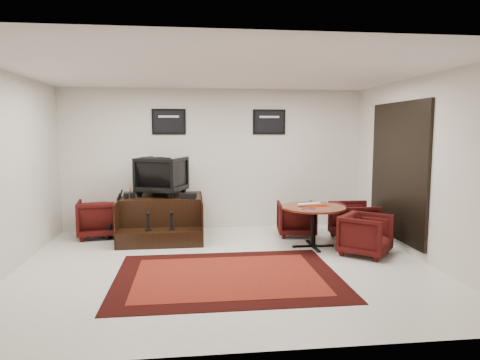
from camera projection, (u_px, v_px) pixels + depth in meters
name	position (u px, v px, depth m)	size (l,w,h in m)	color
ground	(226.00, 266.00, 6.29)	(6.00, 6.00, 0.00)	silver
room_shell	(252.00, 144.00, 6.25)	(6.02, 5.02, 2.81)	silver
area_rug	(228.00, 276.00, 5.81)	(3.03, 2.27, 0.01)	black
shine_podium	(162.00, 218.00, 7.98)	(1.48, 1.52, 0.76)	black
shine_chair	(162.00, 174.00, 8.04)	(0.79, 0.74, 0.82)	black
shoes_pair	(130.00, 195.00, 7.80)	(0.24, 0.27, 0.09)	black
polish_kit	(188.00, 196.00, 7.70)	(0.26, 0.18, 0.09)	black
umbrella_black	(113.00, 216.00, 7.76)	(0.33, 0.12, 0.88)	black
umbrella_hooked	(115.00, 213.00, 7.84)	(0.35, 0.13, 0.94)	black
armchair_side	(99.00, 216.00, 7.96)	(0.75, 0.70, 0.77)	black
meeting_table	(314.00, 212.00, 7.23)	(1.07, 1.07, 0.70)	#441809
table_chair_back	(296.00, 217.00, 8.07)	(0.69, 0.64, 0.71)	black
table_chair_window	(354.00, 219.00, 7.74)	(0.73, 0.69, 0.76)	black
table_chair_corner	(366.00, 233.00, 6.79)	(0.70, 0.66, 0.72)	black
paper_roll	(309.00, 204.00, 7.30)	(0.05, 0.05, 0.42)	silver
table_clutter	(315.00, 206.00, 7.20)	(0.56, 0.39, 0.01)	#D6440B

